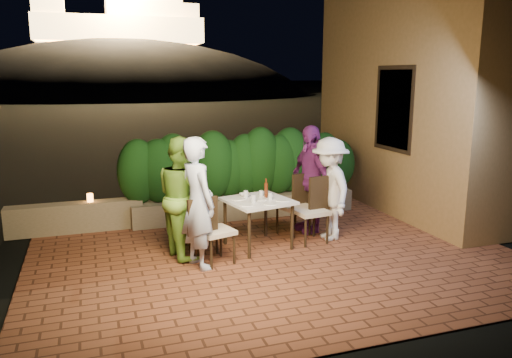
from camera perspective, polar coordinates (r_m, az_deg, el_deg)
name	(u,v)px	position (r m, az deg, el deg)	size (l,w,h in m)	color
ground	(280,260)	(7.32, 2.72, -9.25)	(400.00, 400.00, 0.00)	black
terrace_floor	(268,252)	(7.77, 1.37, -8.37)	(7.00, 6.00, 0.15)	brown
building_wall	(416,80)	(10.34, 17.85, 10.68)	(1.60, 5.00, 5.00)	olive
window_pane	(395,109)	(9.50, 15.62, 7.73)	(0.08, 1.00, 1.40)	black
window_frame	(395,109)	(9.50, 15.57, 7.73)	(0.06, 1.15, 1.55)	black
planter	(245,206)	(9.38, -1.24, -3.05)	(4.20, 0.55, 0.40)	#786B4C
hedge	(245,166)	(9.21, -1.26, 1.46)	(4.00, 0.70, 1.10)	#10360F
parapet	(76,217)	(8.97, -19.89, -4.14)	(2.20, 0.30, 0.50)	#786B4C
hill	(125,127)	(66.83, -14.75, 5.80)	(52.00, 40.00, 22.00)	black
fortress	(119,9)	(66.97, -15.43, 18.22)	(26.00, 8.00, 8.00)	#FFCC7A
dining_table	(258,223)	(7.68, 0.24, -5.08)	(0.91, 0.91, 0.75)	white
plate_nw	(247,205)	(7.26, -1.01, -2.97)	(0.21, 0.21, 0.01)	white
plate_sw	(238,199)	(7.62, -2.05, -2.25)	(0.23, 0.23, 0.01)	white
plate_ne	(282,200)	(7.54, 3.03, -2.41)	(0.22, 0.22, 0.01)	white
plate_se	(266,195)	(7.86, 1.12, -1.81)	(0.24, 0.24, 0.01)	white
plate_centre	(259,199)	(7.59, 0.37, -2.30)	(0.24, 0.24, 0.01)	white
plate_front	(271,204)	(7.32, 1.68, -2.85)	(0.19, 0.19, 0.01)	white
glass_nw	(253,199)	(7.39, -0.30, -2.27)	(0.07, 0.07, 0.12)	silver
glass_sw	(246,194)	(7.67, -1.18, -1.75)	(0.07, 0.07, 0.11)	silver
glass_ne	(270,196)	(7.56, 1.65, -1.99)	(0.06, 0.06, 0.11)	silver
glass_se	(261,194)	(7.72, 0.60, -1.70)	(0.06, 0.06, 0.11)	silver
beer_bottle	(266,188)	(7.68, 1.16, -1.03)	(0.06, 0.06, 0.30)	#4E1F0D
bowl	(245,195)	(7.78, -1.28, -1.83)	(0.17, 0.17, 0.04)	white
chair_left_front	(216,230)	(7.03, -4.60, -5.79)	(0.45, 0.45, 0.97)	black
chair_left_back	(203,223)	(7.49, -6.11, -4.98)	(0.42, 0.42, 0.90)	black
chair_right_front	(310,210)	(7.91, 6.22, -3.53)	(0.49, 0.49, 1.05)	black
chair_right_back	(294,205)	(8.26, 4.32, -2.94)	(0.47, 0.47, 1.01)	black
diner_blue	(198,203)	(6.82, -6.65, -2.72)	(0.66, 0.43, 1.81)	#AFC1E1
diner_green	(183,197)	(7.28, -8.36, -2.03)	(0.86, 0.67, 1.76)	#7BB839
diner_white	(329,189)	(8.03, 8.38, -1.13)	(1.07, 0.61, 1.65)	white
diner_purple	(310,179)	(8.38, 6.21, 0.01)	(1.06, 0.44, 1.80)	#6E246E
parapet_lamp	(90,198)	(8.89, -18.44, -2.05)	(0.10, 0.10, 0.14)	orange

